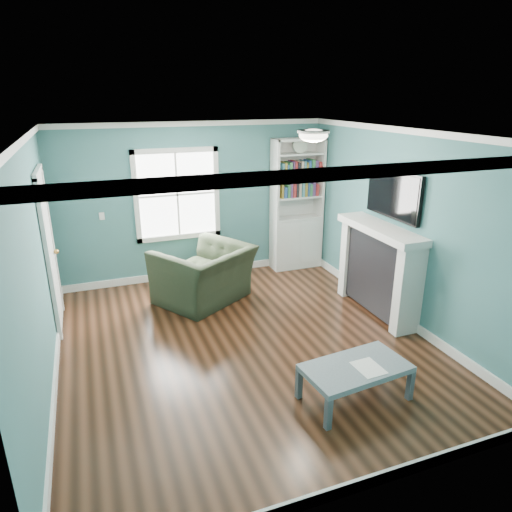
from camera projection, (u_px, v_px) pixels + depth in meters
name	position (u px, v px, depth m)	size (l,w,h in m)	color
floor	(246.00, 343.00, 5.82)	(5.00, 5.00, 0.00)	black
room_walls	(245.00, 224.00, 5.29)	(5.00, 5.00, 5.00)	#397170
trim	(245.00, 252.00, 5.40)	(4.50, 5.00, 2.60)	white
window	(177.00, 195.00, 7.42)	(1.40, 0.06, 1.50)	white
bookshelf	(296.00, 217.00, 8.12)	(0.90, 0.35, 2.31)	silver
fireplace	(379.00, 271.00, 6.47)	(0.44, 1.58, 1.30)	black
tv	(394.00, 194.00, 6.14)	(0.06, 1.10, 0.65)	black
door	(49.00, 250.00, 5.96)	(0.12, 0.98, 2.17)	silver
ceiling_fixture	(313.00, 135.00, 5.35)	(0.38, 0.38, 0.15)	white
light_switch	(102.00, 216.00, 7.11)	(0.08, 0.01, 0.12)	white
recliner	(204.00, 266.00, 6.84)	(1.30, 0.84, 1.13)	black
coffee_table	(356.00, 370.00, 4.66)	(1.13, 0.69, 0.39)	#464E54
paper_sheet	(369.00, 368.00, 4.60)	(0.25, 0.32, 0.00)	white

